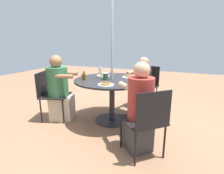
# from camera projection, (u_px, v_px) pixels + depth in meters

# --- Properties ---
(ground_plane) EXTENTS (12.00, 12.00, 0.00)m
(ground_plane) POSITION_uv_depth(u_px,v_px,m) (112.00, 120.00, 3.16)
(ground_plane) COLOR #9E7051
(patio_table) EXTENTS (1.28, 1.28, 0.76)m
(patio_table) POSITION_uv_depth(u_px,v_px,m) (112.00, 86.00, 3.00)
(patio_table) COLOR #28282B
(patio_table) RESTS_ON ground
(umbrella_pole) EXTENTS (0.04, 0.04, 2.06)m
(umbrella_pole) POSITION_uv_depth(u_px,v_px,m) (112.00, 63.00, 2.90)
(umbrella_pole) COLOR #ADADB2
(umbrella_pole) RESTS_ON ground
(patio_chair_north) EXTENTS (0.59, 0.59, 0.87)m
(patio_chair_north) POSITION_uv_depth(u_px,v_px,m) (147.00, 83.00, 3.82)
(patio_chair_north) COLOR black
(patio_chair_north) RESTS_ON ground
(diner_north) EXTENTS (0.49, 0.58, 1.08)m
(diner_north) POSITION_uv_depth(u_px,v_px,m) (142.00, 85.00, 3.70)
(diner_north) COLOR slate
(diner_north) RESTS_ON ground
(patio_chair_east) EXTENTS (0.58, 0.58, 0.87)m
(patio_chair_east) POSITION_uv_depth(u_px,v_px,m) (50.00, 92.00, 3.12)
(patio_chair_east) COLOR black
(patio_chair_east) RESTS_ON ground
(diner_east) EXTENTS (0.55, 0.48, 1.16)m
(diner_east) POSITION_uv_depth(u_px,v_px,m) (60.00, 91.00, 3.10)
(diner_east) COLOR beige
(diner_east) RESTS_ON ground
(patio_chair_south) EXTENTS (0.65, 0.65, 0.87)m
(patio_chair_south) POSITION_uv_depth(u_px,v_px,m) (147.00, 119.00, 2.03)
(patio_chair_south) COLOR black
(patio_chair_south) RESTS_ON ground
(diner_south) EXTENTS (0.53, 0.53, 1.15)m
(diner_south) POSITION_uv_depth(u_px,v_px,m) (139.00, 111.00, 2.18)
(diner_south) COLOR #3D3D42
(diner_south) RESTS_ON ground
(pancake_plate_a) EXTENTS (0.24, 0.24, 0.05)m
(pancake_plate_a) POSITION_uv_depth(u_px,v_px,m) (106.00, 84.00, 2.55)
(pancake_plate_a) COLOR white
(pancake_plate_a) RESTS_ON patio_table
(pancake_plate_b) EXTENTS (0.24, 0.24, 0.05)m
(pancake_plate_b) POSITION_uv_depth(u_px,v_px,m) (103.00, 75.00, 3.26)
(pancake_plate_b) COLOR white
(pancake_plate_b) RESTS_ON patio_table
(pancake_plate_c) EXTENTS (0.24, 0.24, 0.05)m
(pancake_plate_c) POSITION_uv_depth(u_px,v_px,m) (129.00, 77.00, 3.11)
(pancake_plate_c) COLOR white
(pancake_plate_c) RESTS_ON patio_table
(syrup_bottle) EXTENTS (0.08, 0.06, 0.15)m
(syrup_bottle) POSITION_uv_depth(u_px,v_px,m) (84.00, 77.00, 2.91)
(syrup_bottle) COLOR brown
(syrup_bottle) RESTS_ON patio_table
(coffee_cup) EXTENTS (0.09, 0.09, 0.12)m
(coffee_cup) POSITION_uv_depth(u_px,v_px,m) (106.00, 76.00, 2.92)
(coffee_cup) COLOR #33513D
(coffee_cup) RESTS_ON patio_table
(drinking_glass_a) EXTENTS (0.07, 0.07, 0.14)m
(drinking_glass_a) POSITION_uv_depth(u_px,v_px,m) (101.00, 70.00, 3.48)
(drinking_glass_a) COLOR silver
(drinking_glass_a) RESTS_ON patio_table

